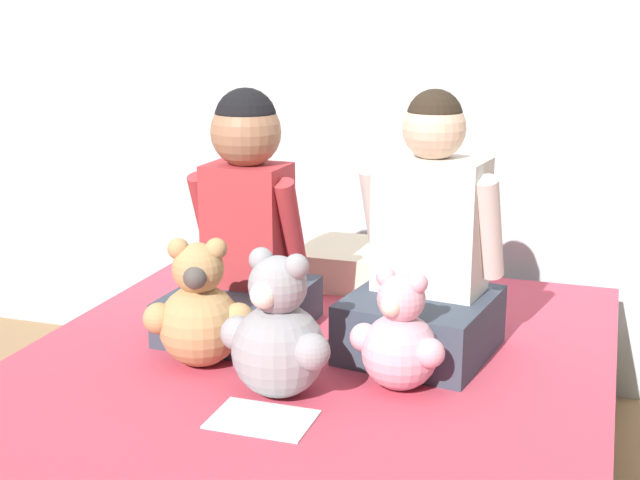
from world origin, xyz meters
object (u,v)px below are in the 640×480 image
teddy_bear_between_children (279,336)px  child_on_right (427,255)px  teddy_bear_held_by_left_child (199,313)px  teddy_bear_held_by_right_child (400,340)px  pillow_at_headboard (378,266)px  sign_card (262,419)px  child_on_left (244,231)px  bed (292,458)px

teddy_bear_between_children → child_on_right: bearing=70.9°
teddy_bear_held_by_left_child → teddy_bear_held_by_right_child: bearing=-16.2°
teddy_bear_held_by_left_child → teddy_bear_between_children: size_ratio=0.95×
pillow_at_headboard → sign_card: size_ratio=2.20×
teddy_bear_held_by_left_child → sign_card: teddy_bear_held_by_left_child is taller
child_on_left → child_on_right: child_on_right is taller
bed → child_on_right: bearing=49.0°
bed → child_on_left: (-0.24, 0.29, 0.46)m
child_on_left → sign_card: 0.61m
pillow_at_headboard → teddy_bear_between_children: bearing=-89.9°
teddy_bear_held_by_right_child → teddy_bear_between_children: 0.27m
child_on_right → teddy_bear_between_children: child_on_right is taller
pillow_at_headboard → sign_card: 0.98m
teddy_bear_held_by_left_child → pillow_at_headboard: size_ratio=0.67×
child_on_left → child_on_right: 0.48m
teddy_bear_held_by_right_child → sign_card: size_ratio=1.31×
bed → child_on_right: size_ratio=2.98×
child_on_left → pillow_at_headboard: bearing=66.2°
teddy_bear_held_by_right_child → teddy_bear_between_children: size_ratio=0.83×
teddy_bear_held_by_right_child → sign_card: bearing=-118.8°
bed → child_on_left: 0.59m
bed → teddy_bear_between_children: (0.00, -0.08, 0.33)m
child_on_left → teddy_bear_held_by_left_child: bearing=-87.7°
child_on_right → teddy_bear_held_by_right_child: child_on_right is taller
sign_card → bed: bearing=93.4°
bed → child_on_left: child_on_left is taller
teddy_bear_held_by_left_child → child_on_right: bearing=10.2°
teddy_bear_between_children → pillow_at_headboard: teddy_bear_between_children is taller
sign_card → teddy_bear_between_children: bearing=94.6°
teddy_bear_held_by_left_child → sign_card: 0.36m
child_on_left → pillow_at_headboard: 0.57m
teddy_bear_held_by_right_child → pillow_at_headboard: 0.77m
child_on_right → sign_card: size_ratio=3.05×
teddy_bear_held_by_right_child → sign_card: teddy_bear_held_by_right_child is taller
child_on_right → pillow_at_headboard: child_on_right is taller
child_on_right → teddy_bear_between_children: 0.45m
child_on_left → teddy_bear_held_by_right_child: (0.48, -0.25, -0.15)m
child_on_right → sign_card: 0.60m
bed → teddy_bear_held_by_right_child: bearing=9.0°
child_on_left → sign_card: (0.25, -0.50, -0.26)m
child_on_right → pillow_at_headboard: (-0.25, 0.48, -0.19)m
teddy_bear_between_children → pillow_at_headboard: bearing=104.9°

